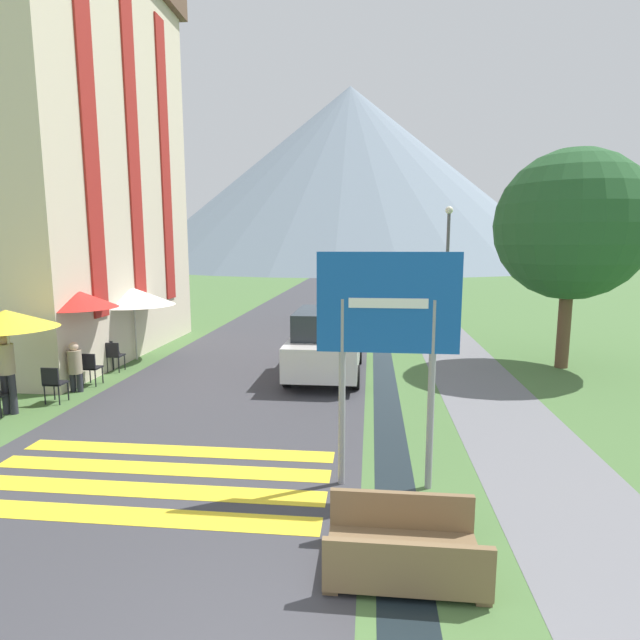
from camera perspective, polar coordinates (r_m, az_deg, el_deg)
ground_plane at (r=23.47m, az=3.83°, el=-0.09°), size 160.00×160.00×0.00m
road at (r=33.54m, az=0.17°, el=2.57°), size 6.40×60.00×0.01m
footpath at (r=33.49m, az=10.62°, el=2.42°), size 2.20×60.00×0.01m
drainage_channel at (r=33.38m, az=6.51°, el=2.49°), size 0.60×60.00×0.00m
crosswalk_marking at (r=8.43m, az=-18.64°, el=-16.81°), size 5.44×2.54×0.01m
mountain_distant at (r=89.55m, az=3.41°, el=15.95°), size 72.97×72.97×29.87m
hotel_building at (r=18.58m, az=-29.06°, el=17.80°), size 6.24×9.23×12.81m
road_sign at (r=7.14m, az=7.73°, el=-1.01°), size 2.02×0.11×3.46m
footbridge at (r=6.11m, az=9.52°, el=-24.60°), size 1.70×1.10×0.65m
parked_car_near at (r=13.63m, az=0.69°, el=-2.57°), size 1.91×4.30×1.82m
parked_car_far at (r=22.17m, az=2.93°, el=1.78°), size 1.78×4.53×1.82m
cafe_chair_far_left at (r=15.18m, az=-22.48°, el=-3.61°), size 0.40×0.40×0.85m
cafe_chair_middle at (r=13.94m, az=-24.78°, el=-4.80°), size 0.40×0.40×0.85m
cafe_chair_near_left at (r=12.78m, az=-28.18°, el=-6.20°), size 0.40×0.40×0.85m
cafe_chair_far_right at (r=15.52m, az=-23.06°, el=-3.38°), size 0.40×0.40×0.85m
cafe_umbrella_front_yellow at (r=12.14m, az=-32.22°, el=0.07°), size 2.00×2.00×2.23m
cafe_umbrella_middle_red at (r=14.07m, az=-26.11°, el=2.18°), size 2.02×2.02×2.43m
cafe_umbrella_rear_white at (r=16.34m, az=-20.55°, el=2.53°), size 2.49×2.49×2.25m
person_standing_terrace at (r=12.38m, az=-32.18°, el=-4.67°), size 0.32×0.32×1.72m
person_seated_far at (r=13.51m, az=-26.20°, el=-4.56°), size 0.32×0.32×1.24m
streetlamp at (r=19.06m, az=14.34°, el=6.51°), size 0.28×0.28×4.93m
tree_by_path at (r=15.89m, az=26.81°, el=9.62°), size 4.21×4.21×6.20m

